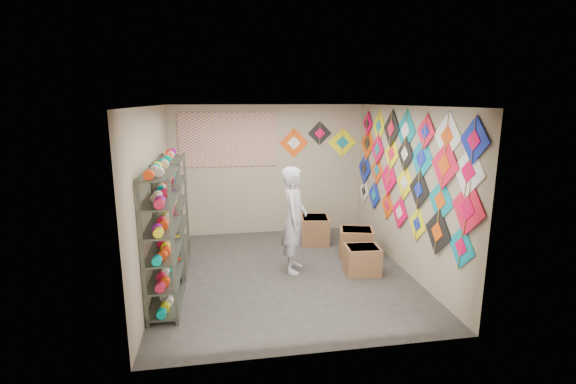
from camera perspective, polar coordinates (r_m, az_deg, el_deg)
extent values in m
plane|color=#33302D|center=(6.99, -0.41, -11.02)|extent=(4.50, 4.50, 0.00)
plane|color=tan|center=(8.76, -2.76, 3.01)|extent=(4.00, 0.00, 4.00)
plane|color=tan|center=(4.44, 4.20, -6.43)|extent=(4.00, 0.00, 4.00)
plane|color=tan|center=(6.57, -17.93, -0.79)|extent=(0.00, 4.50, 4.50)
plane|color=tan|center=(7.16, 15.59, 0.42)|extent=(0.00, 4.50, 4.50)
plane|color=gray|center=(6.41, -0.45, 11.69)|extent=(4.50, 4.50, 0.00)
cube|color=#4C5147|center=(5.83, -16.68, -6.44)|extent=(0.40, 1.10, 1.90)
cube|color=#4C5147|center=(7.07, -15.44, -3.06)|extent=(0.40, 1.10, 1.90)
cylinder|color=#FF1042|center=(5.35, -17.36, -7.12)|extent=(0.12, 0.10, 0.12)
cylinder|color=#FC3F0E|center=(5.53, -17.10, -6.46)|extent=(0.12, 0.10, 0.12)
cylinder|color=yellow|center=(5.71, -16.86, -5.84)|extent=(0.12, 0.10, 0.12)
cylinder|color=silver|center=(5.89, -16.63, -5.26)|extent=(0.12, 0.10, 0.12)
cylinder|color=red|center=(6.08, -16.42, -4.72)|extent=(0.12, 0.10, 0.12)
cylinder|color=purple|center=(6.26, -16.22, -4.21)|extent=(0.12, 0.10, 0.12)
cylinder|color=#E1BD85|center=(6.58, -15.89, -3.37)|extent=(0.12, 0.10, 0.12)
cylinder|color=#00A199|center=(6.77, -15.72, -2.93)|extent=(0.12, 0.10, 0.12)
cylinder|color=#FF1042|center=(6.95, -15.56, -2.51)|extent=(0.12, 0.10, 0.12)
cylinder|color=#FC3F0E|center=(7.14, -15.41, -2.12)|extent=(0.12, 0.10, 0.12)
cylinder|color=yellow|center=(7.32, -15.26, -1.74)|extent=(0.12, 0.10, 0.12)
cylinder|color=silver|center=(7.51, -15.13, -1.39)|extent=(0.12, 0.10, 0.12)
cube|color=#0D8CA2|center=(5.77, 22.63, -6.96)|extent=(0.03, 0.59, 0.59)
cube|color=black|center=(6.21, 19.77, -5.17)|extent=(0.03, 0.68, 0.68)
cube|color=#FFF916|center=(6.77, 17.27, -4.21)|extent=(0.03, 0.55, 0.55)
cube|color=#FF024F|center=(7.29, 15.01, -2.69)|extent=(0.03, 0.57, 0.57)
cube|color=#FF520D|center=(7.80, 13.42, -1.75)|extent=(0.01, 0.55, 0.55)
cube|color=#1229BA|center=(8.34, 11.68, -0.42)|extent=(0.02, 0.58, 0.58)
cube|color=white|center=(8.92, 10.36, 0.14)|extent=(0.03, 0.53, 0.53)
cube|color=#F2173A|center=(5.54, 23.38, -2.12)|extent=(0.04, 0.70, 0.70)
cube|color=#0D8CA2|center=(6.12, 20.14, -1.09)|extent=(0.03, 0.65, 0.65)
cube|color=black|center=(6.63, 17.46, 0.31)|extent=(0.01, 0.62, 0.62)
cube|color=#FFF916|center=(7.10, 15.67, 1.25)|extent=(0.03, 0.60, 0.60)
cube|color=#FF024F|center=(7.66, 13.57, 1.89)|extent=(0.04, 0.65, 0.65)
cube|color=#FF520D|center=(8.21, 12.08, 2.99)|extent=(0.02, 0.59, 0.59)
cube|color=#1229BA|center=(8.81, 10.41, 3.22)|extent=(0.04, 0.68, 0.68)
cube|color=white|center=(5.53, 23.48, 2.59)|extent=(0.04, 0.67, 0.67)
cube|color=#F2173A|center=(5.97, 20.63, 3.50)|extent=(0.04, 0.69, 0.69)
cube|color=#0D8CA2|center=(6.57, 17.80, 4.42)|extent=(0.04, 0.70, 0.70)
cube|color=black|center=(7.03, 15.72, 5.05)|extent=(0.02, 0.57, 0.57)
cube|color=#FFF916|center=(7.56, 13.99, 5.15)|extent=(0.04, 0.61, 0.61)
cube|color=#FF024F|center=(8.13, 12.13, 5.75)|extent=(0.03, 0.60, 0.60)
cube|color=#FF520D|center=(8.68, 10.82, 6.62)|extent=(0.04, 0.72, 0.72)
cube|color=#1229BA|center=(5.41, 24.14, 6.47)|extent=(0.01, 0.59, 0.59)
cube|color=white|center=(5.95, 20.96, 7.10)|extent=(0.02, 0.68, 0.68)
cube|color=#F2173A|center=(6.43, 18.31, 7.87)|extent=(0.03, 0.53, 0.53)
cube|color=#0D8CA2|center=(7.06, 15.81, 8.11)|extent=(0.03, 0.70, 0.70)
cube|color=black|center=(7.54, 13.94, 8.43)|extent=(0.03, 0.67, 0.67)
cube|color=#FFF916|center=(8.12, 12.32, 8.77)|extent=(0.02, 0.61, 0.61)
cube|color=#FF024F|center=(8.64, 10.82, 9.18)|extent=(0.01, 0.51, 0.51)
cube|color=#FF520D|center=(8.76, 0.81, 6.72)|extent=(0.62, 0.02, 0.62)
cube|color=black|center=(8.85, 4.35, 8.01)|extent=(0.51, 0.02, 0.51)
cube|color=#FFF916|center=(9.00, 7.45, 6.73)|extent=(0.63, 0.02, 0.63)
cube|color=#89499E|center=(8.60, -8.13, 7.10)|extent=(2.00, 0.01, 1.10)
imported|color=silver|center=(6.81, 0.86, -3.82)|extent=(0.87, 0.78, 1.75)
cube|color=#8B5C3C|center=(7.01, 10.10, -9.13)|extent=(0.58, 0.49, 0.46)
cube|color=#8B5C3C|center=(7.78, 9.31, -6.77)|extent=(0.71, 0.63, 0.49)
cube|color=#8B5C3C|center=(8.34, 3.67, -5.17)|extent=(0.63, 0.68, 0.53)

